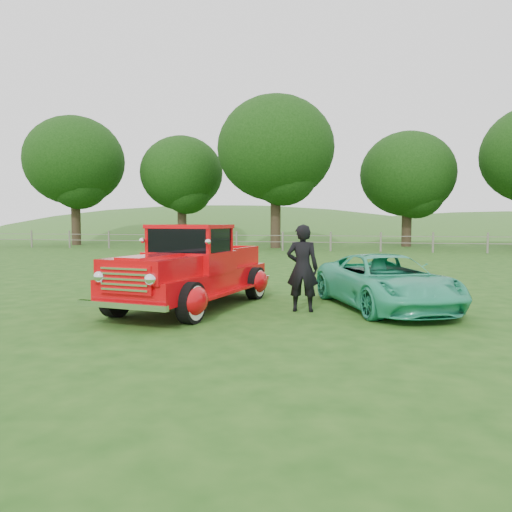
% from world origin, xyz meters
% --- Properties ---
extents(ground, '(140.00, 140.00, 0.00)m').
position_xyz_m(ground, '(0.00, 0.00, 0.00)').
color(ground, '#1C4713').
rests_on(ground, ground).
extents(distant_hills, '(116.00, 60.00, 18.00)m').
position_xyz_m(distant_hills, '(-4.08, 59.46, -4.55)').
color(distant_hills, '#2E5E22').
rests_on(distant_hills, ground).
extents(fence_line, '(48.00, 0.12, 1.20)m').
position_xyz_m(fence_line, '(0.00, 22.00, 0.60)').
color(fence_line, slate).
rests_on(fence_line, ground).
extents(tree_far_west, '(7.60, 7.60, 9.93)m').
position_xyz_m(tree_far_west, '(-20.00, 26.00, 6.49)').
color(tree_far_west, '#2F2017').
rests_on(tree_far_west, ground).
extents(tree_mid_west, '(6.40, 6.40, 8.46)m').
position_xyz_m(tree_mid_west, '(-12.00, 28.00, 5.55)').
color(tree_mid_west, '#2F2017').
rests_on(tree_mid_west, ground).
extents(tree_near_west, '(8.00, 8.00, 10.42)m').
position_xyz_m(tree_near_west, '(-4.00, 25.00, 6.80)').
color(tree_near_west, '#2F2017').
rests_on(tree_near_west, ground).
extents(tree_near_east, '(6.80, 6.80, 8.33)m').
position_xyz_m(tree_near_east, '(5.00, 29.00, 5.25)').
color(tree_near_east, '#2F2017').
rests_on(tree_near_east, ground).
extents(red_pickup, '(2.82, 5.20, 1.78)m').
position_xyz_m(red_pickup, '(-1.49, 1.09, 0.80)').
color(red_pickup, black).
rests_on(red_pickup, ground).
extents(teal_sedan, '(3.39, 4.54, 1.15)m').
position_xyz_m(teal_sedan, '(2.57, 1.84, 0.57)').
color(teal_sedan, '#2CB182').
rests_on(teal_sedan, ground).
extents(man, '(0.67, 0.46, 1.79)m').
position_xyz_m(man, '(0.89, 1.13, 0.89)').
color(man, black).
rests_on(man, ground).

